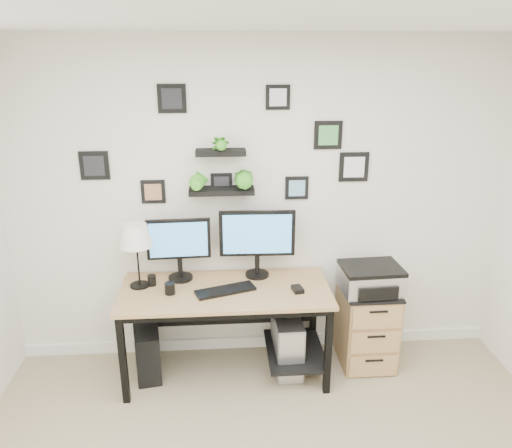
{
  "coord_description": "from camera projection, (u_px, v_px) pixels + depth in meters",
  "views": [
    {
      "loc": [
        -0.31,
        -1.8,
        2.48
      ],
      "look_at": [
        -0.04,
        1.83,
        1.2
      ],
      "focal_mm": 35.0,
      "sensor_mm": 36.0,
      "label": 1
    }
  ],
  "objects": [
    {
      "name": "printer",
      "position": [
        371.0,
        279.0,
        3.92
      ],
      "size": [
        0.48,
        0.39,
        0.21
      ],
      "color": "silver",
      "rests_on": "file_cabinet"
    },
    {
      "name": "mug",
      "position": [
        170.0,
        288.0,
        3.71
      ],
      "size": [
        0.08,
        0.08,
        0.09
      ],
      "primitive_type": "cylinder",
      "color": "black",
      "rests_on": "desk"
    },
    {
      "name": "pc_tower_black",
      "position": [
        148.0,
        350.0,
        3.98
      ],
      "size": [
        0.24,
        0.44,
        0.41
      ],
      "primitive_type": "cube",
      "rotation": [
        0.0,
        0.0,
        0.15
      ],
      "color": "black",
      "rests_on": "ground"
    },
    {
      "name": "mouse",
      "position": [
        298.0,
        289.0,
        3.76
      ],
      "size": [
        0.09,
        0.12,
        0.03
      ],
      "primitive_type": "cube",
      "rotation": [
        0.0,
        0.0,
        0.19
      ],
      "color": "black",
      "rests_on": "desk"
    },
    {
      "name": "monitor_left",
      "position": [
        179.0,
        245.0,
        3.87
      ],
      "size": [
        0.49,
        0.2,
        0.5
      ],
      "color": "black",
      "rests_on": "desk"
    },
    {
      "name": "keyboard",
      "position": [
        225.0,
        290.0,
        3.76
      ],
      "size": [
        0.47,
        0.28,
        0.02
      ],
      "primitive_type": "cube",
      "rotation": [
        0.0,
        0.0,
        0.33
      ],
      "color": "black",
      "rests_on": "desk"
    },
    {
      "name": "pc_tower_grey",
      "position": [
        287.0,
        343.0,
        4.03
      ],
      "size": [
        0.22,
        0.48,
        0.47
      ],
      "color": "gray",
      "rests_on": "ground"
    },
    {
      "name": "monitor_right",
      "position": [
        257.0,
        238.0,
        3.91
      ],
      "size": [
        0.59,
        0.2,
        0.55
      ],
      "color": "black",
      "rests_on": "desk"
    },
    {
      "name": "room",
      "position": [
        259.0,
        341.0,
        4.39
      ],
      "size": [
        4.0,
        4.0,
        4.0
      ],
      "color": "tan",
      "rests_on": "ground"
    },
    {
      "name": "file_cabinet",
      "position": [
        366.0,
        324.0,
        4.11
      ],
      "size": [
        0.43,
        0.53,
        0.67
      ],
      "color": "tan",
      "rests_on": "ground"
    },
    {
      "name": "pen_cup",
      "position": [
        152.0,
        280.0,
        3.85
      ],
      "size": [
        0.07,
        0.07,
        0.08
      ],
      "primitive_type": "cylinder",
      "color": "black",
      "rests_on": "desk"
    },
    {
      "name": "wall_decor",
      "position": [
        227.0,
        163.0,
        3.78
      ],
      "size": [
        2.23,
        0.18,
        0.9
      ],
      "color": "black",
      "rests_on": "ground"
    },
    {
      "name": "desk",
      "position": [
        230.0,
        301.0,
        3.88
      ],
      "size": [
        1.6,
        0.7,
        0.75
      ],
      "color": "tan",
      "rests_on": "ground"
    },
    {
      "name": "table_lamp",
      "position": [
        136.0,
        237.0,
        3.72
      ],
      "size": [
        0.25,
        0.25,
        0.5
      ],
      "color": "black",
      "rests_on": "desk"
    }
  ]
}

